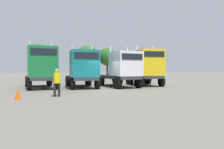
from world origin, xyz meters
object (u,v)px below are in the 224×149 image
semi_truck_teal (83,69)px  semi_truck_white (122,69)px  visitor_in_hivis (57,81)px  semi_truck_yellow (147,67)px  semi_truck_green (42,68)px  traffic_cone_near (18,94)px

semi_truck_teal → semi_truck_white: size_ratio=0.92×
semi_truck_teal → visitor_in_hivis: (-2.32, -5.45, -0.76)m
semi_truck_teal → semi_truck_yellow: semi_truck_yellow is taller
semi_truck_green → traffic_cone_near: size_ratio=9.96×
semi_truck_white → semi_truck_yellow: bearing=97.5°
semi_truck_white → traffic_cone_near: 10.40m
semi_truck_white → traffic_cone_near: (-8.33, -6.04, -1.48)m
semi_truck_yellow → traffic_cone_near: bearing=-55.6°
semi_truck_teal → visitor_in_hivis: semi_truck_teal is taller
semi_truck_yellow → visitor_in_hivis: 11.23m
semi_truck_green → semi_truck_teal: size_ratio=1.06×
semi_truck_teal → visitor_in_hivis: size_ratio=3.45×
semi_truck_green → visitor_in_hivis: (1.39, -5.81, -0.88)m
semi_truck_teal → semi_truck_yellow: (6.95, 0.81, 0.17)m
traffic_cone_near → semi_truck_teal: bearing=53.8°
semi_truck_teal → semi_truck_yellow: size_ratio=1.04×
semi_truck_yellow → visitor_in_hivis: size_ratio=3.33×
semi_truck_green → semi_truck_white: semi_truck_green is taller
semi_truck_teal → semi_truck_green: bearing=-98.7°
semi_truck_green → semi_truck_yellow: bearing=82.2°
semi_truck_yellow → visitor_in_hivis: semi_truck_yellow is taller
semi_truck_green → semi_truck_teal: (3.71, -0.36, -0.12)m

